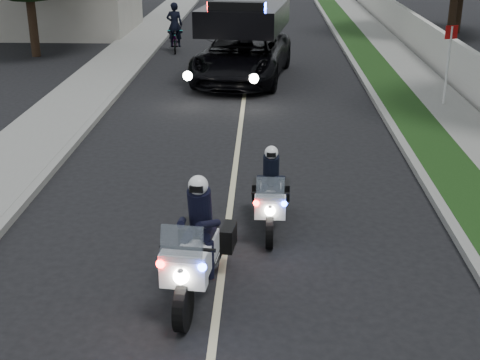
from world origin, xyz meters
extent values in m
plane|color=black|center=(0.00, 0.00, 0.00)|extent=(120.00, 120.00, 0.00)
cube|color=gray|center=(4.10, 10.00, 0.07)|extent=(0.20, 60.00, 0.15)
cube|color=#193814|center=(4.80, 10.00, 0.08)|extent=(1.20, 60.00, 0.16)
cube|color=gray|center=(6.10, 10.00, 0.08)|extent=(1.40, 60.00, 0.16)
cube|color=gray|center=(-4.10, 10.00, 0.07)|extent=(0.20, 60.00, 0.15)
cube|color=gray|center=(-5.20, 10.00, 0.08)|extent=(2.00, 60.00, 0.16)
cube|color=#BFB78C|center=(0.00, 10.00, 0.00)|extent=(0.12, 50.00, 0.01)
imported|color=black|center=(-0.14, 15.93, 0.00)|extent=(3.68, 6.52, 3.01)
imported|color=black|center=(-3.21, 21.16, 0.00)|extent=(0.91, 1.96, 0.99)
imported|color=black|center=(-3.21, 21.16, 0.00)|extent=(0.69, 0.47, 1.87)
camera|label=1|loc=(0.64, -7.10, 5.26)|focal=49.23mm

